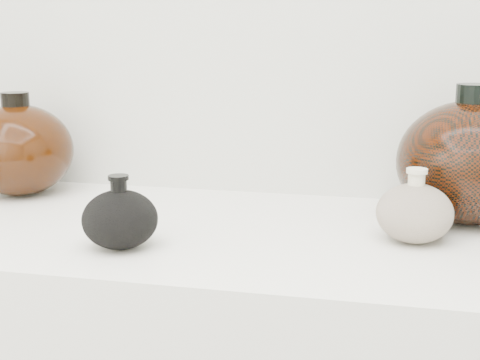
% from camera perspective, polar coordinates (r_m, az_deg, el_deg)
% --- Properties ---
extents(black_gourd_vase, '(0.14, 0.14, 0.11)m').
position_cam_1_polar(black_gourd_vase, '(0.97, -10.20, -3.27)').
color(black_gourd_vase, black).
rests_on(black_gourd_vase, display_counter).
extents(cream_gourd_vase, '(0.15, 0.15, 0.11)m').
position_cam_1_polar(cream_gourd_vase, '(1.01, 14.67, -2.70)').
color(cream_gourd_vase, '#C8B198').
rests_on(cream_gourd_vase, display_counter).
extents(left_round_pot, '(0.21, 0.21, 0.19)m').
position_cam_1_polar(left_round_pot, '(1.33, -18.36, 2.49)').
color(left_round_pot, black).
rests_on(left_round_pot, display_counter).
extents(right_round_pot, '(0.25, 0.25, 0.22)m').
position_cam_1_polar(right_round_pot, '(1.13, 19.04, 1.49)').
color(right_round_pot, black).
rests_on(right_round_pot, display_counter).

